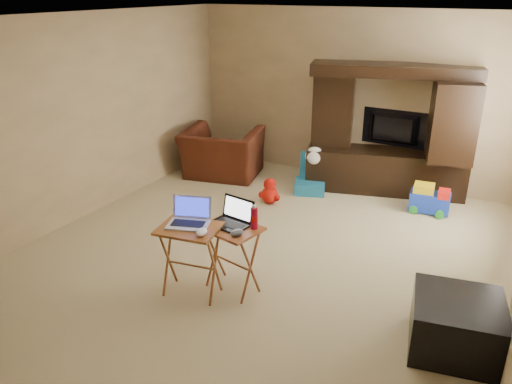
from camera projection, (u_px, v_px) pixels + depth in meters
The scene contains 19 objects.
floor at pixel (265, 251), 5.62m from camera, with size 5.50×5.50×0.00m, color beige.
ceiling at pixel (266, 17), 4.66m from camera, with size 5.50×5.50×0.00m, color silver.
wall_back at pixel (352, 97), 7.37m from camera, with size 5.00×5.00×0.00m, color tan.
wall_front at pixel (47, 268), 2.91m from camera, with size 5.00×5.00×0.00m, color tan.
wall_left at pixel (89, 117), 6.25m from camera, with size 5.50×5.50×0.00m, color tan.
entertainment_center at pixel (388, 130), 6.96m from camera, with size 2.21×0.55×1.81m, color black.
television at pixel (392, 129), 7.15m from camera, with size 0.92×0.12×0.53m, color black.
recliner at pixel (222, 153), 7.74m from camera, with size 1.14×0.99×0.74m, color #491A0F.
child_rocker at pixel (310, 173), 7.13m from camera, with size 0.43×0.49×0.57m, color #186287, non-canonical shape.
plush_toy at pixel (270, 191), 6.80m from camera, with size 0.33×0.27×0.37m, color red, non-canonical shape.
push_toy at pixel (430, 199), 6.53m from camera, with size 0.51×0.37×0.38m, color #1736BF, non-canonical shape.
ottoman at pixel (456, 325), 4.04m from camera, with size 0.70×0.70×0.45m, color black.
tray_table_left at pixel (191, 261), 4.73m from camera, with size 0.55×0.44×0.71m, color #9C5F25.
tray_table_right at pixel (232, 259), 4.80m from camera, with size 0.52×0.42×0.68m, color #A14D27.
laptop_left at pixel (188, 214), 4.58m from camera, with size 0.37×0.30×0.24m, color #BCBBC0.
laptop_right at pixel (229, 214), 4.66m from camera, with size 0.35×0.29×0.24m, color black.
mouse_left at pixel (202, 232), 4.44m from camera, with size 0.09×0.14×0.06m, color white.
mouse_right at pixel (237, 233), 4.51m from camera, with size 0.09×0.14×0.06m, color #404145.
water_bottle at pixel (254, 218), 4.61m from camera, with size 0.07×0.07×0.21m, color #B30B28.
Camera 1 is at (2.28, -4.37, 2.77)m, focal length 35.00 mm.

